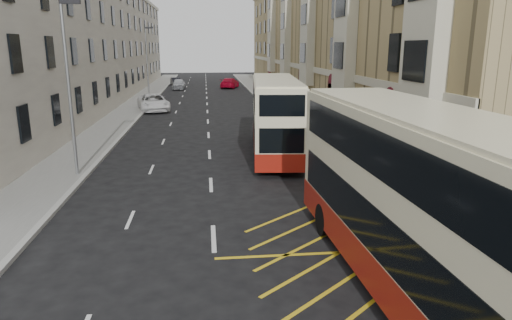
{
  "coord_description": "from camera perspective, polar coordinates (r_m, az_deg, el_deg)",
  "views": [
    {
      "loc": [
        -0.14,
        -10.01,
        6.17
      ],
      "look_at": [
        1.7,
        6.65,
        1.96
      ],
      "focal_mm": 32.0,
      "sensor_mm": 36.0,
      "label": 1
    }
  ],
  "objects": [
    {
      "name": "ground",
      "position": [
        11.76,
        -4.92,
        -17.58
      ],
      "size": [
        200.0,
        200.0,
        0.0
      ],
      "primitive_type": "plane",
      "color": "black",
      "rests_on": "ground"
    },
    {
      "name": "pavement_right",
      "position": [
        41.28,
        5.16,
        5.56
      ],
      "size": [
        4.0,
        120.0,
        0.15
      ],
      "primitive_type": "cube",
      "color": "slate",
      "rests_on": "ground"
    },
    {
      "name": "pavement_left",
      "position": [
        41.14,
        -16.6,
        5.0
      ],
      "size": [
        3.0,
        120.0,
        0.15
      ],
      "primitive_type": "cube",
      "color": "slate",
      "rests_on": "ground"
    },
    {
      "name": "kerb_right",
      "position": [
        40.94,
        2.4,
        5.53
      ],
      "size": [
        0.25,
        120.0,
        0.15
      ],
      "primitive_type": "cube",
      "color": "#999993",
      "rests_on": "ground"
    },
    {
      "name": "kerb_left",
      "position": [
        40.9,
        -14.53,
        5.09
      ],
      "size": [
        0.25,
        120.0,
        0.15
      ],
      "primitive_type": "cube",
      "color": "#999993",
      "rests_on": "ground"
    },
    {
      "name": "road_markings",
      "position": [
        55.36,
        -6.17,
        7.63
      ],
      "size": [
        10.0,
        110.0,
        0.01
      ],
      "primitive_type": null,
      "color": "silver",
      "rests_on": "ground"
    },
    {
      "name": "terrace_right",
      "position": [
        57.41,
        9.2,
        15.28
      ],
      "size": [
        10.75,
        79.0,
        15.25
      ],
      "color": "tan",
      "rests_on": "ground"
    },
    {
      "name": "terrace_left",
      "position": [
        57.08,
        -20.36,
        13.61
      ],
      "size": [
        9.18,
        79.0,
        13.25
      ],
      "color": "beige",
      "rests_on": "ground"
    },
    {
      "name": "guard_railing",
      "position": [
        17.82,
        15.06,
        -3.74
      ],
      "size": [
        0.06,
        6.56,
        1.01
      ],
      "color": "red",
      "rests_on": "pavement_right"
    },
    {
      "name": "street_lamp_near",
      "position": [
        22.92,
        -22.31,
        9.24
      ],
      "size": [
        0.93,
        0.18,
        8.0
      ],
      "color": "gray",
      "rests_on": "pavement_left"
    },
    {
      "name": "street_lamp_far",
      "position": [
        52.41,
        -13.41,
        12.06
      ],
      "size": [
        0.93,
        0.18,
        8.0
      ],
      "color": "gray",
      "rests_on": "pavement_left"
    },
    {
      "name": "double_decker_front",
      "position": [
        12.03,
        19.44,
        -5.0
      ],
      "size": [
        3.08,
        11.89,
        4.71
      ],
      "rotation": [
        0.0,
        0.0,
        0.03
      ],
      "color": "beige",
      "rests_on": "ground"
    },
    {
      "name": "double_decker_rear",
      "position": [
        26.49,
        2.44,
        5.51
      ],
      "size": [
        3.55,
        11.1,
        4.35
      ],
      "rotation": [
        0.0,
        0.0,
        -0.1
      ],
      "color": "beige",
      "rests_on": "ground"
    },
    {
      "name": "pedestrian_far",
      "position": [
        15.76,
        18.48,
        -5.49
      ],
      "size": [
        1.1,
        0.49,
        1.86
      ],
      "primitive_type": "imported",
      "rotation": [
        0.0,
        0.0,
        3.17
      ],
      "color": "black",
      "rests_on": "pavement_right"
    },
    {
      "name": "white_van",
      "position": [
        45.7,
        -12.71,
        7.02
      ],
      "size": [
        3.88,
        6.24,
        1.61
      ],
      "primitive_type": "imported",
      "rotation": [
        0.0,
        0.0,
        0.22
      ],
      "color": "silver",
      "rests_on": "ground"
    },
    {
      "name": "car_silver",
      "position": [
        67.97,
        -9.64,
        9.35
      ],
      "size": [
        1.91,
        4.53,
        1.53
      ],
      "primitive_type": "imported",
      "rotation": [
        0.0,
        0.0,
        -0.03
      ],
      "color": "#AEB1B6",
      "rests_on": "ground"
    },
    {
      "name": "car_dark",
      "position": [
        74.1,
        -9.98,
        9.61
      ],
      "size": [
        2.08,
        4.05,
        1.27
      ],
      "primitive_type": "imported",
      "rotation": [
        0.0,
        0.0,
        0.2
      ],
      "color": "black",
      "rests_on": "ground"
    },
    {
      "name": "car_red",
      "position": [
        69.22,
        -3.31,
        9.59
      ],
      "size": [
        3.36,
        5.52,
        1.5
      ],
      "primitive_type": "imported",
      "rotation": [
        0.0,
        0.0,
        2.88
      ],
      "color": "#AB051F",
      "rests_on": "ground"
    }
  ]
}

